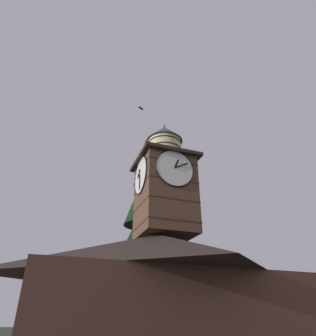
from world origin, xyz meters
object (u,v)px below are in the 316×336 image
Objects in this scene: moon at (183,259)px; flying_bird_high at (141,108)px; building_main at (158,292)px; clock_tower at (165,183)px; pine_tree_behind at (143,251)px.

moon is 29.04m from flying_bird_high.
moon is at bearing -117.62° from building_main.
pine_tree_behind is (-0.09, -5.45, -3.93)m from clock_tower.
clock_tower reaches higher than moon.
clock_tower is 28.72m from moon.
building_main is 30.45m from moon.
building_main is 1.61× the size of clock_tower.
moon is at bearing -122.60° from pine_tree_behind.
moon is (-13.70, -26.18, 7.38)m from building_main.
flying_bird_high is (1.61, 3.58, 12.04)m from pine_tree_behind.
clock_tower is (-0.71, -0.56, 7.58)m from building_main.
pine_tree_behind reaches higher than building_main.
flying_bird_high is at bearing 58.57° from moon.
building_main is at bearing 38.40° from clock_tower.
flying_bird_high is at bearing -71.67° from building_main.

